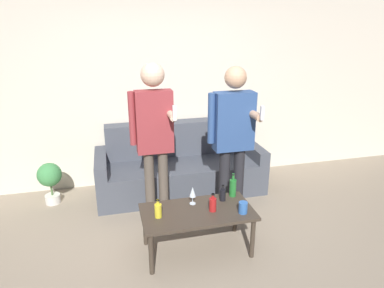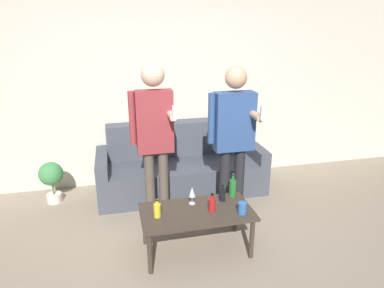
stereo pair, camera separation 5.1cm
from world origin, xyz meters
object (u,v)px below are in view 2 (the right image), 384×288
object	(u,v)px
couch	(181,167)
bottle_orange	(222,195)
coffee_table	(197,215)
person_standing_left	(154,131)
person_standing_right	(233,133)

from	to	relation	value
couch	bottle_orange	distance (m)	1.25
couch	coffee_table	bearing A→B (deg)	-94.96
couch	coffee_table	distance (m)	1.36
couch	coffee_table	xyz separation A→B (m)	(-0.12, -1.36, 0.09)
person_standing_left	person_standing_right	world-z (taller)	person_standing_left
bottle_orange	person_standing_left	size ratio (longest dim) A/B	0.09
person_standing_right	person_standing_left	bearing A→B (deg)	175.70
couch	person_standing_right	distance (m)	1.17
coffee_table	person_standing_right	distance (m)	0.96
person_standing_left	person_standing_right	bearing A→B (deg)	-4.30
coffee_table	person_standing_right	bearing A→B (deg)	44.60
person_standing_left	person_standing_right	distance (m)	0.83
bottle_orange	person_standing_right	world-z (taller)	person_standing_right
couch	bottle_orange	world-z (taller)	couch
couch	person_standing_right	size ratio (longest dim) A/B	1.25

